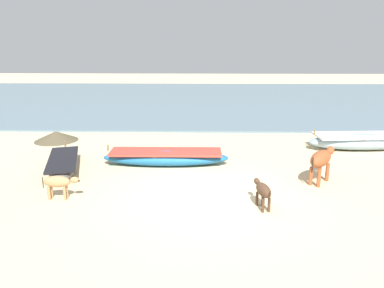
{
  "coord_description": "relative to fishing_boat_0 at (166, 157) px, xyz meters",
  "views": [
    {
      "loc": [
        -0.27,
        -9.04,
        3.98
      ],
      "look_at": [
        -0.55,
        3.15,
        0.6
      ],
      "focal_mm": 34.37,
      "sensor_mm": 36.0,
      "label": 1
    }
  ],
  "objects": [
    {
      "name": "ground",
      "position": [
        1.41,
        -2.69,
        -0.27
      ],
      "size": [
        80.0,
        80.0,
        0.0
      ],
      "primitive_type": "plane",
      "color": "beige"
    },
    {
      "name": "sea_water",
      "position": [
        1.41,
        14.55,
        -0.23
      ],
      "size": [
        60.0,
        20.0,
        0.08
      ],
      "primitive_type": "cube",
      "color": "slate",
      "rests_on": "ground"
    },
    {
      "name": "fishing_boat_0",
      "position": [
        0.0,
        0.0,
        0.0
      ],
      "size": [
        4.21,
        1.02,
        0.69
      ],
      "rotation": [
        0.0,
        0.0,
        3.15
      ],
      "color": "#1E669E",
      "rests_on": "ground"
    },
    {
      "name": "fishing_boat_3",
      "position": [
        7.53,
        2.07,
        0.05
      ],
      "size": [
        4.49,
        1.49,
        0.78
      ],
      "rotation": [
        0.0,
        0.0,
        3.21
      ],
      "color": "#8CA5B7",
      "rests_on": "ground"
    },
    {
      "name": "fishing_boat_5",
      "position": [
        -3.22,
        -0.7,
        -0.03
      ],
      "size": [
        1.7,
        3.16,
        0.63
      ],
      "rotation": [
        0.0,
        0.0,
        1.85
      ],
      "color": "#5B5651",
      "rests_on": "ground"
    },
    {
      "name": "calf_near_tan",
      "position": [
        -2.54,
        -2.87,
        0.2
      ],
      "size": [
        0.99,
        0.3,
        0.64
      ],
      "rotation": [
        0.0,
        0.0,
        6.27
      ],
      "color": "tan",
      "rests_on": "ground"
    },
    {
      "name": "calf_far_dark",
      "position": [
        2.7,
        -3.29,
        0.2
      ],
      "size": [
        0.43,
        0.98,
        0.64
      ],
      "rotation": [
        0.0,
        0.0,
        1.78
      ],
      "color": "#4C3323",
      "rests_on": "ground"
    },
    {
      "name": "cow_second_adult_rust",
      "position": [
        4.67,
        -1.51,
        0.44
      ],
      "size": [
        1.17,
        1.33,
        0.98
      ],
      "rotation": [
        0.0,
        0.0,
        0.89
      ],
      "color": "#9E4C28",
      "rests_on": "ground"
    },
    {
      "name": "debris_pile_0",
      "position": [
        -4.88,
        3.03,
        -0.06
      ],
      "size": [
        2.42,
        2.42,
        0.4
      ],
      "primitive_type": "cone",
      "rotation": [
        0.0,
        0.0,
        5.79
      ],
      "color": "brown",
      "rests_on": "ground"
    }
  ]
}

